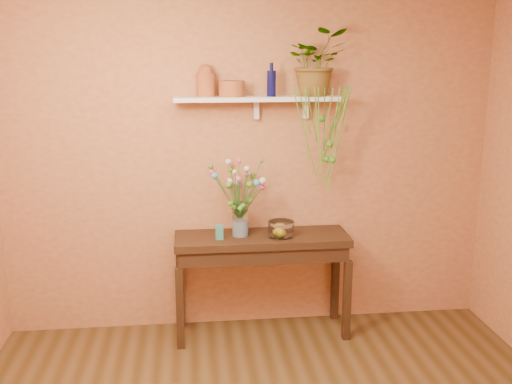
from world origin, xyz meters
TOP-DOWN VIEW (x-y plane):
  - room at (0.00, 0.00)m, footprint 4.04×4.04m
  - sideboard at (0.07, 1.76)m, footprint 1.39×0.45m
  - wall_shelf at (0.06, 1.87)m, footprint 1.30×0.24m
  - terracotta_jug at (-0.35, 1.90)m, footprint 0.17×0.17m
  - terracotta_pot at (-0.15, 1.85)m, footprint 0.23×0.23m
  - blue_bottle at (0.15, 1.84)m, footprint 0.07×0.07m
  - spider_plant at (0.51, 1.88)m, footprint 0.50×0.44m
  - plant_fronds at (0.57, 1.74)m, footprint 0.48×0.34m
  - glass_vase at (-0.10, 1.77)m, footprint 0.13×0.13m
  - bouquet at (-0.10, 1.77)m, footprint 0.44×0.43m
  - glass_bowl at (0.22, 1.71)m, footprint 0.21×0.21m
  - lemon at (0.21, 1.69)m, footprint 0.08×0.08m
  - carton at (-0.27, 1.69)m, footprint 0.06×0.05m

SIDE VIEW (x-z plane):
  - sideboard at x=0.07m, z-range 0.30..1.14m
  - lemon at x=0.21m, z-range 0.85..0.93m
  - glass_bowl at x=0.22m, z-range 0.84..0.96m
  - carton at x=-0.27m, z-range 0.84..0.96m
  - glass_vase at x=-0.10m, z-range 0.82..1.09m
  - bouquet at x=-0.10m, z-range 1.02..1.52m
  - room at x=0.00m, z-range 0.00..2.70m
  - plant_fronds at x=0.57m, z-range 1.20..2.06m
  - wall_shelf at x=0.06m, z-range 1.82..2.01m
  - terracotta_pot at x=-0.15m, z-range 1.94..2.06m
  - blue_bottle at x=0.15m, z-range 1.91..2.17m
  - terracotta_jug at x=-0.35m, z-range 1.93..2.18m
  - spider_plant at x=0.51m, z-range 1.94..2.45m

